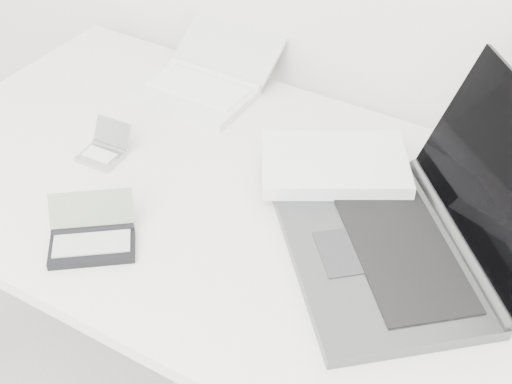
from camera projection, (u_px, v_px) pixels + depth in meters
The scene contains 5 objects.
desk at pixel (280, 228), 1.38m from camera, with size 1.60×0.80×0.73m.
laptop_large at pixel (391, 212), 1.27m from camera, with size 0.67×0.59×0.28m.
netbook_open_white at pixel (205, 80), 1.66m from camera, with size 0.26×0.32×0.10m.
pda_silver at pixel (104, 150), 1.47m from camera, with size 0.09×0.10×0.06m.
palmtop_charcoal at pixel (92, 238), 1.27m from camera, with size 0.20×0.19×0.07m.
Camera 1 is at (0.48, 0.66, 1.62)m, focal length 50.00 mm.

